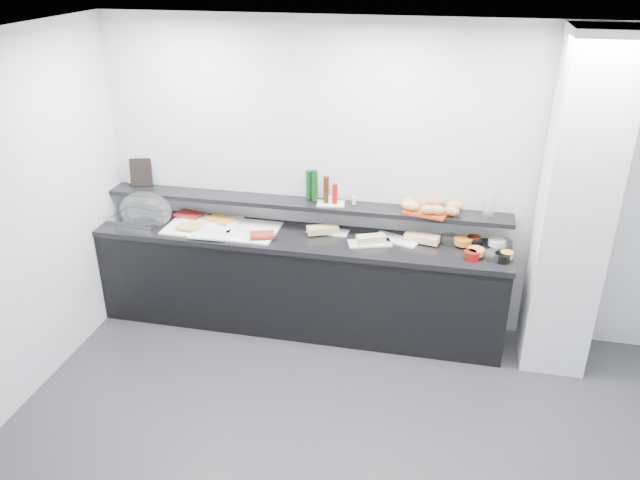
% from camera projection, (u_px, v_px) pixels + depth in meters
% --- Properties ---
extents(ground, '(5.00, 5.00, 0.00)m').
position_uv_depth(ground, '(339.00, 472.00, 4.17)').
color(ground, '#2D2D30').
rests_on(ground, ground).
extents(back_wall, '(5.00, 0.02, 2.70)m').
position_uv_depth(back_wall, '(385.00, 181.00, 5.35)').
color(back_wall, silver).
rests_on(back_wall, ground).
extents(ceiling, '(5.00, 5.00, 0.00)m').
position_uv_depth(ceiling, '(347.00, 56.00, 3.01)').
color(ceiling, white).
rests_on(ceiling, back_wall).
extents(column, '(0.50, 0.50, 2.70)m').
position_uv_depth(column, '(575.00, 211.00, 4.75)').
color(column, silver).
rests_on(column, ground).
extents(buffet_cabinet, '(3.60, 0.60, 0.85)m').
position_uv_depth(buffet_cabinet, '(299.00, 283.00, 5.62)').
color(buffet_cabinet, black).
rests_on(buffet_cabinet, ground).
extents(counter_top, '(3.62, 0.62, 0.05)m').
position_uv_depth(counter_top, '(298.00, 238.00, 5.43)').
color(counter_top, black).
rests_on(counter_top, buffet_cabinet).
extents(wall_shelf, '(3.60, 0.25, 0.04)m').
position_uv_depth(wall_shelf, '(303.00, 204.00, 5.47)').
color(wall_shelf, black).
rests_on(wall_shelf, back_wall).
extents(cloche_base, '(0.51, 0.38, 0.04)m').
position_uv_depth(cloche_base, '(140.00, 219.00, 5.69)').
color(cloche_base, silver).
rests_on(cloche_base, counter_top).
extents(cloche_dome, '(0.49, 0.33, 0.34)m').
position_uv_depth(cloche_dome, '(146.00, 210.00, 5.61)').
color(cloche_dome, silver).
rests_on(cloche_dome, cloche_base).
extents(linen_runner, '(1.01, 0.49, 0.01)m').
position_uv_depth(linen_runner, '(222.00, 228.00, 5.54)').
color(linen_runner, white).
rests_on(linen_runner, counter_top).
extents(platter_meat_a, '(0.33, 0.28, 0.01)m').
position_uv_depth(platter_meat_a, '(200.00, 218.00, 5.71)').
color(platter_meat_a, silver).
rests_on(platter_meat_a, linen_runner).
extents(food_meat_a, '(0.27, 0.20, 0.02)m').
position_uv_depth(food_meat_a, '(189.00, 214.00, 5.75)').
color(food_meat_a, maroon).
rests_on(food_meat_a, platter_meat_a).
extents(platter_salmon, '(0.29, 0.20, 0.01)m').
position_uv_depth(platter_salmon, '(226.00, 220.00, 5.66)').
color(platter_salmon, white).
rests_on(platter_salmon, linen_runner).
extents(food_salmon, '(0.27, 0.21, 0.02)m').
position_uv_depth(food_salmon, '(220.00, 219.00, 5.65)').
color(food_salmon, orange).
rests_on(food_salmon, platter_salmon).
extents(platter_cheese, '(0.33, 0.23, 0.01)m').
position_uv_depth(platter_cheese, '(209.00, 234.00, 5.39)').
color(platter_cheese, white).
rests_on(platter_cheese, linen_runner).
extents(food_cheese, '(0.20, 0.13, 0.02)m').
position_uv_depth(food_cheese, '(189.00, 227.00, 5.49)').
color(food_cheese, tan).
rests_on(food_cheese, platter_cheese).
extents(platter_meat_b, '(0.32, 0.27, 0.01)m').
position_uv_depth(platter_meat_b, '(243.00, 233.00, 5.42)').
color(platter_meat_b, white).
rests_on(platter_meat_b, linen_runner).
extents(food_meat_b, '(0.24, 0.19, 0.02)m').
position_uv_depth(food_meat_b, '(262.00, 235.00, 5.34)').
color(food_meat_b, maroon).
rests_on(food_meat_b, platter_meat_b).
extents(sandwich_plate_left, '(0.33, 0.15, 0.01)m').
position_uv_depth(sandwich_plate_left, '(330.00, 232.00, 5.48)').
color(sandwich_plate_left, white).
rests_on(sandwich_plate_left, counter_top).
extents(sandwich_food_left, '(0.29, 0.21, 0.06)m').
position_uv_depth(sandwich_food_left, '(323.00, 230.00, 5.42)').
color(sandwich_food_left, tan).
rests_on(sandwich_food_left, sandwich_plate_left).
extents(tongs_left, '(0.16, 0.01, 0.01)m').
position_uv_depth(tongs_left, '(314.00, 233.00, 5.42)').
color(tongs_left, '#AFB0B6').
rests_on(tongs_left, sandwich_plate_left).
extents(sandwich_plate_mid, '(0.39, 0.26, 0.01)m').
position_uv_depth(sandwich_plate_mid, '(370.00, 243.00, 5.26)').
color(sandwich_plate_mid, silver).
rests_on(sandwich_plate_mid, counter_top).
extents(sandwich_food_mid, '(0.26, 0.18, 0.06)m').
position_uv_depth(sandwich_food_mid, '(371.00, 239.00, 5.26)').
color(sandwich_food_mid, tan).
rests_on(sandwich_food_mid, sandwich_plate_mid).
extents(tongs_mid, '(0.15, 0.08, 0.01)m').
position_uv_depth(tongs_mid, '(370.00, 244.00, 5.22)').
color(tongs_mid, '#B5B6BC').
rests_on(tongs_mid, sandwich_plate_mid).
extents(sandwich_plate_right, '(0.42, 0.29, 0.01)m').
position_uv_depth(sandwich_plate_right, '(396.00, 239.00, 5.33)').
color(sandwich_plate_right, white).
rests_on(sandwich_plate_right, counter_top).
extents(sandwich_food_right, '(0.31, 0.17, 0.06)m').
position_uv_depth(sandwich_food_right, '(422.00, 238.00, 5.27)').
color(sandwich_food_right, '#E1C176').
rests_on(sandwich_food_right, sandwich_plate_right).
extents(tongs_right, '(0.16, 0.02, 0.01)m').
position_uv_depth(tongs_right, '(410.00, 242.00, 5.26)').
color(tongs_right, '#B7B9BE').
rests_on(tongs_right, sandwich_plate_right).
extents(bowl_glass_fruit, '(0.19, 0.19, 0.07)m').
position_uv_depth(bowl_glass_fruit, '(450.00, 240.00, 5.26)').
color(bowl_glass_fruit, white).
rests_on(bowl_glass_fruit, counter_top).
extents(fill_glass_fruit, '(0.20, 0.20, 0.05)m').
position_uv_depth(fill_glass_fruit, '(463.00, 241.00, 5.21)').
color(fill_glass_fruit, orange).
rests_on(fill_glass_fruit, bowl_glass_fruit).
extents(bowl_black_jam, '(0.14, 0.14, 0.07)m').
position_uv_depth(bowl_black_jam, '(475.00, 243.00, 5.21)').
color(bowl_black_jam, black).
rests_on(bowl_black_jam, counter_top).
extents(fill_black_jam, '(0.14, 0.14, 0.05)m').
position_uv_depth(fill_black_jam, '(474.00, 239.00, 5.24)').
color(fill_black_jam, '#611F0D').
rests_on(fill_black_jam, bowl_black_jam).
extents(bowl_glass_cream, '(0.19, 0.19, 0.07)m').
position_uv_depth(bowl_glass_cream, '(502.00, 244.00, 5.18)').
color(bowl_glass_cream, white).
rests_on(bowl_glass_cream, counter_top).
extents(fill_glass_cream, '(0.19, 0.19, 0.05)m').
position_uv_depth(fill_glass_cream, '(497.00, 242.00, 5.19)').
color(fill_glass_cream, white).
rests_on(fill_glass_cream, bowl_glass_cream).
extents(bowl_red_jam, '(0.15, 0.15, 0.07)m').
position_uv_depth(bowl_red_jam, '(472.00, 256.00, 4.99)').
color(bowl_red_jam, maroon).
rests_on(bowl_red_jam, counter_top).
extents(fill_red_jam, '(0.13, 0.13, 0.05)m').
position_uv_depth(fill_red_jam, '(470.00, 254.00, 4.99)').
color(fill_red_jam, '#53130B').
rests_on(fill_red_jam, bowl_red_jam).
extents(bowl_glass_salmon, '(0.18, 0.18, 0.07)m').
position_uv_depth(bowl_glass_salmon, '(493.00, 256.00, 4.99)').
color(bowl_glass_salmon, white).
rests_on(bowl_glass_salmon, counter_top).
extents(fill_glass_salmon, '(0.18, 0.18, 0.05)m').
position_uv_depth(fill_glass_salmon, '(476.00, 251.00, 5.03)').
color(fill_glass_salmon, orange).
rests_on(fill_glass_salmon, bowl_glass_salmon).
extents(bowl_black_fruit, '(0.14, 0.14, 0.07)m').
position_uv_depth(bowl_black_fruit, '(502.00, 257.00, 4.96)').
color(bowl_black_fruit, black).
rests_on(bowl_black_fruit, counter_top).
extents(fill_black_fruit, '(0.12, 0.12, 0.05)m').
position_uv_depth(fill_black_fruit, '(507.00, 255.00, 4.98)').
color(fill_black_fruit, orange).
rests_on(fill_black_fruit, bowl_black_fruit).
extents(framed_print, '(0.21, 0.13, 0.26)m').
position_uv_depth(framed_print, '(141.00, 172.00, 5.78)').
color(framed_print, black).
rests_on(framed_print, wall_shelf).
extents(print_art, '(0.19, 0.07, 0.22)m').
position_uv_depth(print_art, '(137.00, 172.00, 5.79)').
color(print_art, '#DBAA9E').
rests_on(print_art, framed_print).
extents(condiment_tray, '(0.25, 0.17, 0.01)m').
position_uv_depth(condiment_tray, '(331.00, 204.00, 5.41)').
color(condiment_tray, white).
rests_on(condiment_tray, wall_shelf).
extents(bottle_green_a, '(0.07, 0.07, 0.26)m').
position_uv_depth(bottle_green_a, '(309.00, 185.00, 5.45)').
color(bottle_green_a, '#113E1D').
rests_on(bottle_green_a, condiment_tray).
extents(bottle_brown, '(0.05, 0.05, 0.24)m').
position_uv_depth(bottle_brown, '(326.00, 190.00, 5.36)').
color(bottle_brown, '#391E0A').
rests_on(bottle_brown, condiment_tray).
extents(bottle_green_b, '(0.06, 0.06, 0.28)m').
position_uv_depth(bottle_green_b, '(315.00, 186.00, 5.40)').
color(bottle_green_b, '#103C11').
rests_on(bottle_green_b, condiment_tray).
extents(bottle_hot, '(0.05, 0.05, 0.18)m').
position_uv_depth(bottle_hot, '(335.00, 194.00, 5.36)').
color(bottle_hot, '#B20E0C').
rests_on(bottle_hot, condiment_tray).
extents(shaker_salt, '(0.04, 0.04, 0.07)m').
position_uv_depth(shaker_salt, '(330.00, 200.00, 5.37)').
color(shaker_salt, white).
rests_on(shaker_salt, condiment_tray).
extents(shaker_pepper, '(0.04, 0.04, 0.07)m').
position_uv_depth(shaker_pepper, '(354.00, 200.00, 5.37)').
color(shaker_pepper, silver).
rests_on(shaker_pepper, condiment_tray).
extents(bread_tray, '(0.41, 0.33, 0.02)m').
position_uv_depth(bread_tray, '(426.00, 211.00, 5.24)').
color(bread_tray, '#AF3012').
rests_on(bread_tray, wall_shelf).
extents(bread_roll_nw, '(0.13, 0.09, 0.08)m').
position_uv_depth(bread_roll_nw, '(409.00, 202.00, 5.30)').
color(bread_roll_nw, '#B48F44').
rests_on(bread_roll_nw, bread_tray).
extents(bread_roll_n, '(0.15, 0.09, 0.08)m').
position_uv_depth(bread_roll_n, '(436.00, 202.00, 5.30)').
color(bread_roll_n, '#AE6B42').
rests_on(bread_roll_n, bread_tray).
extents(bread_roll_ne, '(0.15, 0.12, 0.08)m').
position_uv_depth(bread_roll_ne, '(455.00, 206.00, 5.22)').
color(bread_roll_ne, gold).
rests_on(bread_roll_ne, bread_tray).
extents(bread_roll_sw, '(0.15, 0.12, 0.08)m').
position_uv_depth(bread_roll_sw, '(428.00, 210.00, 5.14)').
color(bread_roll_sw, '#B08043').
rests_on(bread_roll_sw, bread_tray).
extents(bread_roll_s, '(0.13, 0.09, 0.08)m').
position_uv_depth(bread_roll_s, '(437.00, 210.00, 5.14)').
color(bread_roll_s, '#B98146').
rests_on(bread_roll_s, bread_tray).
extents(bread_roll_se, '(0.14, 0.11, 0.08)m').
position_uv_depth(bread_roll_se, '(452.00, 211.00, 5.12)').
color(bread_roll_se, '#AB7E41').
rests_on(bread_roll_se, bread_tray).
extents(bread_roll_midw, '(0.18, 0.14, 0.08)m').
position_uv_depth(bread_roll_midw, '(410.00, 206.00, 5.22)').
color(bread_roll_midw, tan).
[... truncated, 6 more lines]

